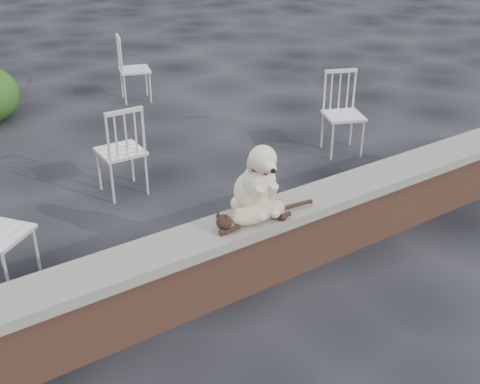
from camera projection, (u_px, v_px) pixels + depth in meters
ground at (250, 282)px, 4.63m from camera, size 60.00×60.00×0.00m
brick_wall at (250, 255)px, 4.52m from camera, size 6.00×0.30×0.50m
capstone at (250, 223)px, 4.38m from camera, size 6.20×0.40×0.08m
dog at (255, 175)px, 4.34m from camera, size 0.46×0.56×0.59m
cat at (257, 212)px, 4.28m from camera, size 1.01×0.38×0.17m
chair_e at (134, 68)px, 8.40m from camera, size 0.70×0.70×0.94m
chair_c at (120, 150)px, 5.79m from camera, size 0.57×0.57×0.94m
chair_d at (344, 114)px, 6.70m from camera, size 0.73×0.73×0.94m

